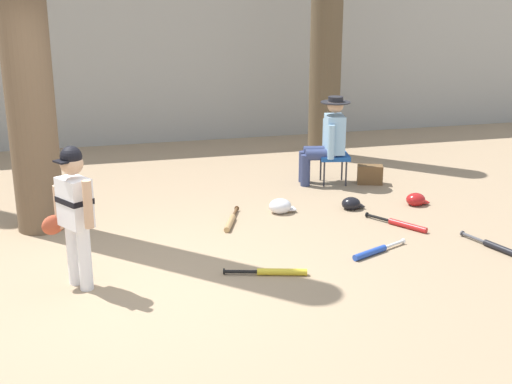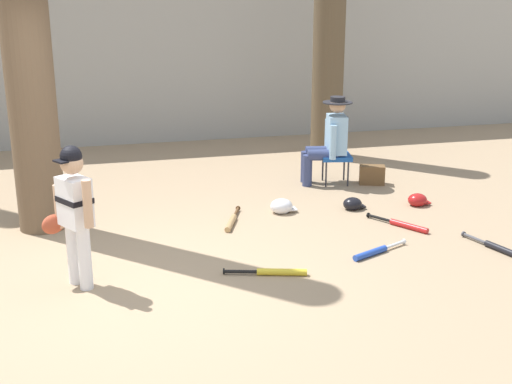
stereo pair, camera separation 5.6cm
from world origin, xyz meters
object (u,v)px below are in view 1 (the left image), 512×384
(tree_behind_spectator, at_px, (326,46))
(batting_helmet_white, at_px, (280,206))
(batting_helmet_black, at_px, (351,204))
(young_ballplayer, at_px, (74,208))
(bat_black_composite, at_px, (498,247))
(bat_wood_tan, at_px, (231,221))
(folding_stool, at_px, (334,158))
(handbag_beside_stool, at_px, (370,175))
(bat_yellow_trainer, at_px, (275,272))
(bat_blue_youth, at_px, (374,251))
(batting_helmet_red, at_px, (416,200))
(seated_spectator, at_px, (327,138))
(bat_red_barrel, at_px, (403,224))

(tree_behind_spectator, xyz_separation_m, batting_helmet_white, (-1.50, -2.59, -1.65))
(batting_helmet_black, bearing_deg, young_ballplayer, -156.22)
(tree_behind_spectator, xyz_separation_m, bat_black_composite, (0.31, -4.34, -1.69))
(tree_behind_spectator, relative_size, bat_wood_tan, 5.66)
(batting_helmet_white, bearing_deg, folding_stool, 43.78)
(tree_behind_spectator, height_order, bat_black_composite, tree_behind_spectator)
(bat_wood_tan, distance_m, batting_helmet_white, 0.72)
(young_ballplayer, height_order, batting_helmet_black, young_ballplayer)
(bat_black_composite, relative_size, bat_wood_tan, 1.05)
(tree_behind_spectator, distance_m, batting_helmet_black, 3.22)
(bat_wood_tan, bearing_deg, handbag_beside_stool, 26.78)
(bat_wood_tan, relative_size, bat_yellow_trainer, 0.96)
(bat_wood_tan, xyz_separation_m, bat_blue_youth, (1.20, -1.26, -0.00))
(batting_helmet_white, bearing_deg, bat_blue_youth, -70.61)
(bat_black_composite, distance_m, batting_helmet_red, 1.60)
(seated_spectator, distance_m, batting_helmet_white, 1.53)
(batting_helmet_red, bearing_deg, bat_red_barrel, -126.98)
(young_ballplayer, height_order, bat_blue_youth, young_ballplayer)
(batting_helmet_black, bearing_deg, bat_red_barrel, -67.48)
(bat_wood_tan, xyz_separation_m, bat_red_barrel, (1.86, -0.60, 0.00))
(tree_behind_spectator, height_order, bat_blue_youth, tree_behind_spectator)
(bat_blue_youth, xyz_separation_m, batting_helmet_red, (1.18, 1.36, 0.04))
(tree_behind_spectator, relative_size, handbag_beside_stool, 12.38)
(handbag_beside_stool, height_order, batting_helmet_red, handbag_beside_stool)
(seated_spectator, xyz_separation_m, handbag_beside_stool, (0.58, -0.18, -0.51))
(young_ballplayer, distance_m, bat_yellow_trainer, 1.94)
(tree_behind_spectator, xyz_separation_m, handbag_beside_stool, (0.05, -1.72, -1.60))
(folding_stool, bearing_deg, handbag_beside_stool, -18.17)
(folding_stool, bearing_deg, bat_yellow_trainer, -120.72)
(handbag_beside_stool, xyz_separation_m, bat_blue_youth, (-1.01, -2.38, -0.10))
(tree_behind_spectator, distance_m, folding_stool, 2.12)
(bat_blue_youth, relative_size, batting_helmet_white, 2.21)
(young_ballplayer, distance_m, seated_spectator, 4.21)
(bat_yellow_trainer, height_order, batting_helmet_white, batting_helmet_white)
(bat_red_barrel, bearing_deg, bat_wood_tan, 162.13)
(seated_spectator, relative_size, batting_helmet_white, 3.75)
(seated_spectator, height_order, bat_blue_youth, seated_spectator)
(batting_helmet_red, height_order, batting_helmet_white, batting_helmet_white)
(bat_black_composite, height_order, batting_helmet_white, batting_helmet_white)
(bat_black_composite, bearing_deg, bat_red_barrel, 124.97)
(seated_spectator, height_order, bat_yellow_trainer, seated_spectator)
(bat_yellow_trainer, bearing_deg, bat_red_barrel, 26.98)
(folding_stool, xyz_separation_m, bat_red_barrel, (0.12, -1.87, -0.33))
(folding_stool, height_order, batting_helmet_black, folding_stool)
(seated_spectator, height_order, bat_black_composite, seated_spectator)
(folding_stool, height_order, bat_red_barrel, folding_stool)
(batting_helmet_black, bearing_deg, batting_helmet_red, -4.07)
(folding_stool, distance_m, handbag_beside_stool, 0.56)
(tree_behind_spectator, bearing_deg, bat_yellow_trainer, -115.60)
(tree_behind_spectator, distance_m, handbag_beside_stool, 2.35)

